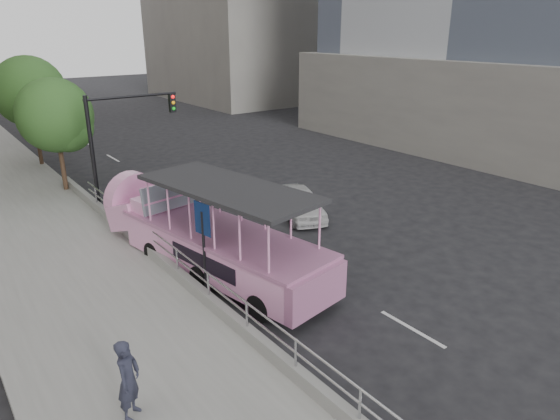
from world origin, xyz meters
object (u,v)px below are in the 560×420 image
object	(u,v)px
street_tree_near	(58,118)
street_tree_far	(32,95)
pedestrian_near	(129,380)
parking_sign	(204,240)
traffic_signal	(117,132)
duck_boat	(204,236)
car	(300,202)

from	to	relation	value
street_tree_near	street_tree_far	size ratio (longest dim) A/B	0.89
street_tree_near	pedestrian_near	bearing A→B (deg)	-100.87
pedestrian_near	street_tree_far	size ratio (longest dim) A/B	0.28
street_tree_near	street_tree_far	world-z (taller)	street_tree_far
parking_sign	street_tree_far	xyz separation A→B (m)	(-0.42, 18.93, 2.41)
street_tree_far	street_tree_near	bearing A→B (deg)	-91.91
pedestrian_near	traffic_signal	world-z (taller)	traffic_signal
pedestrian_near	parking_sign	size ratio (longest dim) A/B	0.58
duck_boat	car	size ratio (longest dim) A/B	2.60
car	traffic_signal	xyz separation A→B (m)	(-5.70, 5.82, 2.84)
car	pedestrian_near	world-z (taller)	pedestrian_near
pedestrian_near	street_tree_near	size ratio (longest dim) A/B	0.31
duck_boat	street_tree_far	size ratio (longest dim) A/B	1.56
pedestrian_near	traffic_signal	xyz separation A→B (m)	(4.82, 13.38, 2.30)
pedestrian_near	street_tree_far	xyz separation A→B (m)	(3.43, 22.80, 3.11)
car	parking_sign	world-z (taller)	parking_sign
duck_boat	traffic_signal	distance (m)	8.10
parking_sign	car	bearing A→B (deg)	28.88
street_tree_near	parking_sign	bearing A→B (deg)	-87.24
duck_boat	street_tree_near	size ratio (longest dim) A/B	1.76
duck_boat	traffic_signal	size ratio (longest dim) A/B	1.93
parking_sign	duck_boat	bearing A→B (deg)	62.11
duck_boat	car	world-z (taller)	duck_boat
pedestrian_near	street_tree_far	world-z (taller)	street_tree_far
pedestrian_near	traffic_signal	bearing A→B (deg)	24.95
parking_sign	street_tree_far	distance (m)	19.08
duck_boat	pedestrian_near	distance (m)	7.36
duck_boat	pedestrian_near	bearing A→B (deg)	-130.36
car	parking_sign	bearing A→B (deg)	-129.67
car	street_tree_near	world-z (taller)	street_tree_near
pedestrian_near	street_tree_near	bearing A→B (deg)	33.92
duck_boat	parking_sign	distance (m)	2.08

